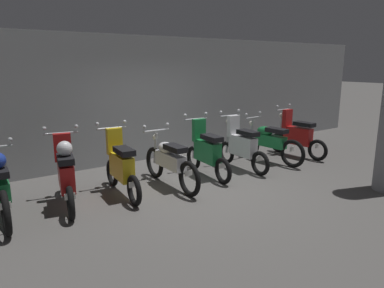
{
  "coord_description": "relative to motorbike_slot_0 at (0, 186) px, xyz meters",
  "views": [
    {
      "loc": [
        -3.85,
        -5.22,
        2.32
      ],
      "look_at": [
        0.08,
        0.5,
        0.75
      ],
      "focal_mm": 33.25,
      "sensor_mm": 36.0,
      "label": 1
    }
  ],
  "objects": [
    {
      "name": "motorbike_slot_4",
      "position": [
        3.85,
        -0.05,
        -0.0
      ],
      "size": [
        0.59,
        1.68,
        1.29
      ],
      "color": "black",
      "rests_on": "ground"
    },
    {
      "name": "motorbike_slot_2",
      "position": [
        1.93,
        -0.08,
        -0.0
      ],
      "size": [
        0.59,
        1.68,
        1.29
      ],
      "color": "black",
      "rests_on": "ground"
    },
    {
      "name": "motorbike_slot_0",
      "position": [
        0.0,
        0.0,
        0.0
      ],
      "size": [
        0.59,
        1.95,
        1.15
      ],
      "color": "black",
      "rests_on": "ground"
    },
    {
      "name": "back_wall",
      "position": [
        3.37,
        1.98,
        0.96
      ],
      "size": [
        16.0,
        0.3,
        2.97
      ],
      "primitive_type": "cube",
      "color": "gray",
      "rests_on": "ground"
    },
    {
      "name": "motorbike_slot_3",
      "position": [
        2.89,
        -0.17,
        -0.04
      ],
      "size": [
        0.59,
        1.95,
        1.15
      ],
      "color": "black",
      "rests_on": "ground"
    },
    {
      "name": "motorbike_slot_6",
      "position": [
        5.77,
        -0.0,
        -0.04
      ],
      "size": [
        0.59,
        1.95,
        1.15
      ],
      "color": "black",
      "rests_on": "ground"
    },
    {
      "name": "ground_plane",
      "position": [
        3.37,
        -0.61,
        -0.53
      ],
      "size": [
        80.0,
        80.0,
        0.0
      ],
      "primitive_type": "plane",
      "color": "#565451"
    },
    {
      "name": "motorbike_slot_5",
      "position": [
        4.81,
        -0.08,
        -0.0
      ],
      "size": [
        0.59,
        1.68,
        1.29
      ],
      "color": "black",
      "rests_on": "ground"
    },
    {
      "name": "motorbike_slot_1",
      "position": [
        0.97,
        -0.06,
        0.04
      ],
      "size": [
        0.58,
        1.67,
        1.29
      ],
      "color": "black",
      "rests_on": "ground"
    },
    {
      "name": "motorbike_slot_7",
      "position": [
        6.73,
        -0.03,
        -0.0
      ],
      "size": [
        0.59,
        1.68,
        1.29
      ],
      "color": "black",
      "rests_on": "ground"
    }
  ]
}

